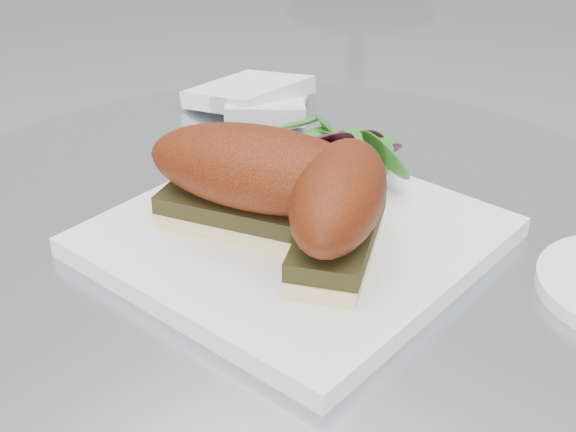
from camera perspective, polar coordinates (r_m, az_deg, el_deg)
name	(u,v)px	position (r m, az deg, el deg)	size (l,w,h in m)	color
plate	(295,237)	(0.62, 0.50, -1.49)	(0.26, 0.26, 0.02)	white
sandwich_left	(260,179)	(0.60, -2.01, 2.66)	(0.19, 0.13, 0.08)	beige
sandwich_right	(339,206)	(0.56, 3.65, 0.71)	(0.11, 0.15, 0.08)	beige
salad	(325,153)	(0.68, 2.64, 4.49)	(0.11, 0.11, 0.05)	#37822A
napkin	(256,108)	(0.85, -2.26, 7.66)	(0.14, 0.14, 0.02)	white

